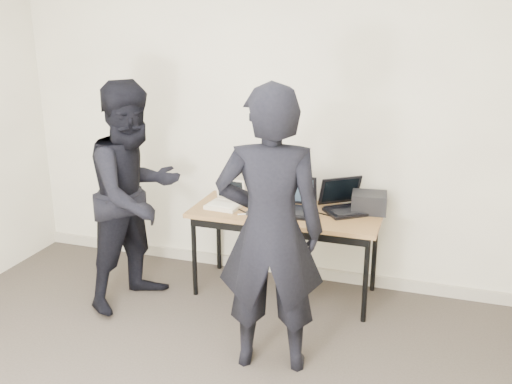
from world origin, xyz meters
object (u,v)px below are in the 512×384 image
at_px(leather_satchel, 272,186).
at_px(person_observer, 136,195).
at_px(laptop_center, 292,204).
at_px(desk, 285,218).
at_px(person_typist, 270,232).
at_px(equipment_box, 369,202).
at_px(laptop_beige, 226,201).
at_px(laptop_right, 346,204).

height_order(leather_satchel, person_observer, person_observer).
distance_m(laptop_center, person_observer, 1.22).
bearing_deg(desk, laptop_center, 17.36).
xyz_separation_m(desk, person_typist, (0.16, -0.97, 0.27)).
distance_m(laptop_center, equipment_box, 0.61).
xyz_separation_m(laptop_beige, laptop_center, (0.55, 0.05, 0.02)).
height_order(laptop_center, person_typist, person_typist).
bearing_deg(leather_satchel, person_typist, -66.26).
distance_m(laptop_right, leather_satchel, 0.64).
bearing_deg(laptop_center, leather_satchel, 134.56).
relative_size(laptop_right, leather_satchel, 1.26).
distance_m(laptop_right, equipment_box, 0.18).
bearing_deg(desk, person_observer, -157.08).
relative_size(laptop_beige, person_observer, 0.16).
relative_size(leather_satchel, person_observer, 0.22).
relative_size(equipment_box, person_typist, 0.14).
xyz_separation_m(laptop_beige, laptop_right, (0.94, 0.20, 0.02)).
xyz_separation_m(laptop_center, person_typist, (0.11, -0.99, 0.15)).
bearing_deg(laptop_beige, desk, 10.16).
relative_size(laptop_right, equipment_box, 1.78).
distance_m(laptop_beige, equipment_box, 1.15).
distance_m(person_typist, person_observer, 1.35).
distance_m(desk, leather_satchel, 0.35).
height_order(laptop_center, equipment_box, laptop_center).
xyz_separation_m(equipment_box, person_observer, (-1.71, -0.64, 0.09)).
height_order(person_typist, person_observer, person_typist).
xyz_separation_m(laptop_center, laptop_right, (0.40, 0.15, -0.00)).
height_order(desk, person_typist, person_typist).
height_order(laptop_beige, person_typist, person_typist).
distance_m(laptop_center, laptop_right, 0.42).
relative_size(laptop_center, leather_satchel, 0.96).
xyz_separation_m(laptop_beige, person_observer, (-0.58, -0.42, 0.12)).
xyz_separation_m(person_typist, person_observer, (-1.24, 0.52, -0.05)).
height_order(laptop_beige, person_observer, person_observer).
xyz_separation_m(desk, laptop_center, (0.05, 0.02, 0.12)).
distance_m(laptop_center, leather_satchel, 0.32).
bearing_deg(laptop_center, person_observer, -160.37).
height_order(laptop_beige, leather_satchel, leather_satchel).
relative_size(desk, laptop_beige, 5.25).
bearing_deg(person_typist, laptop_beige, -67.45).
bearing_deg(equipment_box, person_typist, -111.80).
distance_m(laptop_beige, person_observer, 0.73).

